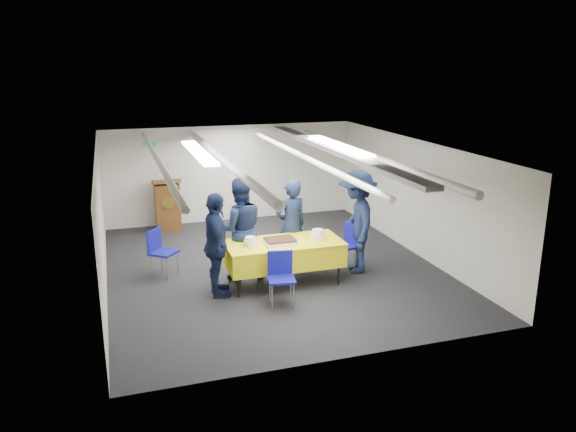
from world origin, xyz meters
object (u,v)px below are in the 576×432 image
object	(u,v)px
serving_table	(284,253)
sailor_a	(291,226)
chair_right	(346,242)
chair_left	(159,248)
chair_near	(281,273)
sailor_d	(357,222)
sailor_b	(240,229)
sailor_c	(216,245)
sheet_cake	(280,241)
podium	(167,204)

from	to	relation	value
serving_table	sailor_a	bearing A→B (deg)	61.17
chair_right	chair_left	bearing A→B (deg)	168.12
chair_near	sailor_d	distance (m)	2.03
sailor_b	sailor_a	bearing A→B (deg)	-170.88
serving_table	sailor_b	xyz separation A→B (m)	(-0.66, 0.50, 0.36)
sailor_a	sailor_c	size ratio (longest dim) A/B	0.98
chair_left	sailor_a	size ratio (longest dim) A/B	0.50
sailor_b	sailor_c	world-z (taller)	sailor_b
serving_table	chair_left	xyz separation A→B (m)	(-2.03, 1.05, -0.03)
sailor_a	sailor_d	xyz separation A→B (m)	(1.12, -0.42, 0.09)
chair_right	sailor_b	size ratio (longest dim) A/B	0.47
serving_table	sheet_cake	world-z (taller)	sheet_cake
podium	sailor_d	size ratio (longest dim) A/B	0.65
sailor_b	sailor_d	xyz separation A→B (m)	(2.11, -0.34, 0.04)
sailor_a	chair_left	bearing A→B (deg)	-23.48
serving_table	sheet_cake	distance (m)	0.28
serving_table	sailor_a	distance (m)	0.73
sheet_cake	sailor_c	xyz separation A→B (m)	(-1.11, -0.08, 0.06)
chair_right	sheet_cake	bearing A→B (deg)	-163.65
podium	sailor_a	bearing A→B (deg)	-59.70
chair_near	sailor_c	world-z (taller)	sailor_c
podium	sailor_c	bearing A→B (deg)	-84.60
sheet_cake	sailor_b	distance (m)	0.82
serving_table	podium	bearing A→B (deg)	112.36
sailor_c	chair_left	bearing A→B (deg)	38.71
chair_near	chair_left	distance (m)	2.52
sheet_cake	chair_left	world-z (taller)	chair_left
chair_left	sailor_d	distance (m)	3.61
chair_right	sailor_d	bearing A→B (deg)	-58.31
chair_right	serving_table	bearing A→B (deg)	-165.48
chair_left	sailor_b	xyz separation A→B (m)	(1.36, -0.55, 0.39)
chair_left	sailor_d	bearing A→B (deg)	-14.38
sailor_d	serving_table	bearing A→B (deg)	-70.30
chair_right	sailor_c	world-z (taller)	sailor_c
sheet_cake	sailor_c	distance (m)	1.12
sailor_c	sailor_d	distance (m)	2.67
sheet_cake	sailor_d	bearing A→B (deg)	8.67
serving_table	sailor_b	world-z (taller)	sailor_b
sailor_b	sailor_d	distance (m)	2.13
sheet_cake	chair_right	bearing A→B (deg)	16.35
serving_table	sailor_c	size ratio (longest dim) A/B	1.15
sheet_cake	chair_right	xyz separation A→B (m)	(1.42, 0.42, -0.28)
chair_near	sailor_d	world-z (taller)	sailor_d
chair_right	sailor_a	distance (m)	1.09
podium	chair_right	size ratio (longest dim) A/B	1.44
sheet_cake	chair_near	size ratio (longest dim) A/B	0.61
serving_table	chair_left	bearing A→B (deg)	152.58
chair_near	sailor_a	size ratio (longest dim) A/B	0.50
podium	sailor_c	distance (m)	4.02
chair_left	sailor_a	xyz separation A→B (m)	(2.35, -0.47, 0.33)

